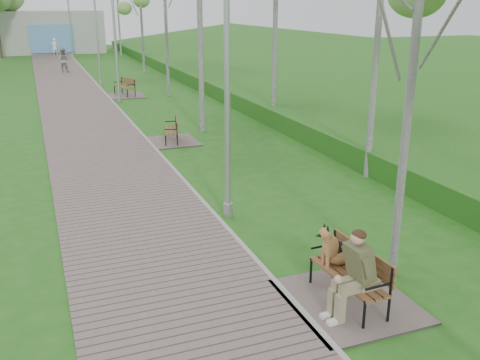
% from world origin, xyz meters
% --- Properties ---
extents(ground, '(120.00, 120.00, 0.00)m').
position_xyz_m(ground, '(0.00, 0.00, 0.00)').
color(ground, '#1E6215').
rests_on(ground, ground).
extents(walkway, '(3.50, 67.00, 0.04)m').
position_xyz_m(walkway, '(-1.75, 21.50, 0.02)').
color(walkway, '#72615D').
rests_on(walkway, ground).
extents(kerb, '(0.10, 67.00, 0.05)m').
position_xyz_m(kerb, '(0.00, 21.50, 0.03)').
color(kerb, '#999993').
rests_on(kerb, ground).
extents(embankment, '(14.00, 70.00, 1.60)m').
position_xyz_m(embankment, '(12.00, 20.00, 0.00)').
color(embankment, '#3B7227').
rests_on(embankment, ground).
extents(building_north, '(10.00, 5.20, 4.00)m').
position_xyz_m(building_north, '(-1.50, 50.97, 1.99)').
color(building_north, '#9E9E99').
rests_on(building_north, ground).
extents(bench_main, '(1.98, 2.20, 1.73)m').
position_xyz_m(bench_main, '(0.77, -0.11, 0.49)').
color(bench_main, '#72615D').
rests_on(bench_main, ground).
extents(bench_second, '(1.72, 1.91, 1.05)m').
position_xyz_m(bench_second, '(0.77, 11.57, 0.19)').
color(bench_second, '#72615D').
rests_on(bench_second, ground).
extents(bench_third, '(1.92, 2.13, 1.18)m').
position_xyz_m(bench_third, '(0.88, 22.15, 0.22)').
color(bench_third, '#72615D').
rests_on(bench_third, ground).
extents(lamp_post_near, '(0.22, 0.22, 5.74)m').
position_xyz_m(lamp_post_near, '(0.27, 4.21, 2.68)').
color(lamp_post_near, '#A3A6AB').
rests_on(lamp_post_near, ground).
extents(lamp_post_second, '(0.22, 0.22, 5.69)m').
position_xyz_m(lamp_post_second, '(0.30, 20.29, 2.66)').
color(lamp_post_second, '#A3A6AB').
rests_on(lamp_post_second, ground).
extents(lamp_post_third, '(0.20, 0.20, 5.14)m').
position_xyz_m(lamp_post_third, '(0.21, 26.75, 2.40)').
color(lamp_post_third, '#A3A6AB').
rests_on(lamp_post_third, ground).
extents(lamp_post_far, '(0.20, 0.20, 5.11)m').
position_xyz_m(lamp_post_far, '(0.10, 45.74, 2.39)').
color(lamp_post_far, '#A3A6AB').
rests_on(lamp_post_far, ground).
extents(pedestrian_near, '(0.68, 0.54, 1.64)m').
position_xyz_m(pedestrian_near, '(-1.39, 47.27, 0.82)').
color(pedestrian_near, white).
rests_on(pedestrian_near, ground).
extents(pedestrian_far, '(1.00, 0.88, 1.71)m').
position_xyz_m(pedestrian_far, '(-1.46, 33.83, 0.85)').
color(pedestrian_far, gray).
rests_on(pedestrian_far, ground).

